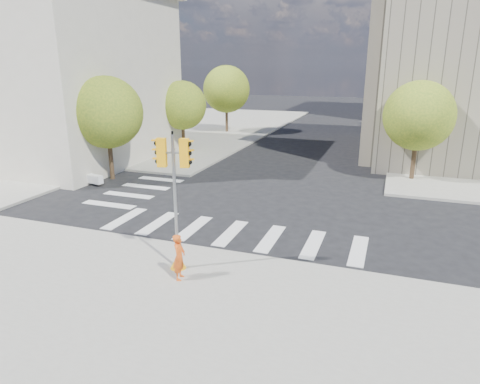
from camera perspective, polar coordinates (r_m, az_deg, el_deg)
name	(u,v)px	position (r m, az deg, el deg)	size (l,w,h in m)	color
ground	(248,218)	(20.41, 1.03, -3.54)	(160.00, 160.00, 0.00)	black
sidewalk_near	(103,363)	(11.72, -17.83, -20.85)	(30.00, 14.00, 0.15)	gray
sidewalk_far_left	(158,126)	(51.76, -10.89, 8.68)	(28.00, 40.00, 0.15)	gray
classical_building	(31,72)	(36.96, -26.07, 14.14)	(19.00, 15.00, 12.70)	beige
tree_lw_near	(107,113)	(27.83, -17.33, 10.08)	(4.40, 4.40, 6.41)	#382616
tree_lw_mid	(182,105)	(36.33, -7.72, 11.37)	(4.00, 4.00, 5.77)	#382616
tree_lw_far	(226,89)	(45.37, -1.82, 13.54)	(4.80, 4.80, 6.95)	#382616
tree_re_near	(419,116)	(28.33, 22.74, 9.35)	(4.20, 4.20, 6.16)	#382616
tree_re_mid	(414,97)	(40.25, 22.15, 11.67)	(4.60, 4.60, 6.66)	#382616
tree_re_far	(410,94)	(52.25, 21.73, 12.08)	(4.00, 4.00, 5.88)	#382616
lamp_near	(425,102)	(32.29, 23.48, 10.97)	(0.35, 0.18, 8.11)	black
lamp_far	(418,90)	(46.24, 22.61, 12.41)	(0.35, 0.18, 8.11)	black
traffic_signal	(176,213)	(14.69, -8.56, -2.75)	(1.08, 0.56, 4.85)	#FFA90D
photographer	(179,257)	(14.44, -8.11, -8.57)	(0.58, 0.38, 1.58)	#D95014
planter_wall	(66,174)	(29.06, -22.18, 2.21)	(6.00, 0.40, 0.50)	white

